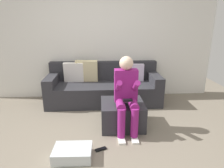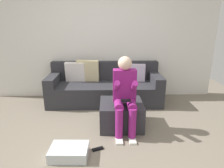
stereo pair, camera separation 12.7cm
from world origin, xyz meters
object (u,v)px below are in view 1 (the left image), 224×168
object	(u,v)px
ottoman	(122,114)
remote_near_ottoman	(101,149)
couch_sectional	(104,88)
storage_bin	(73,153)
person_seated	(127,93)

from	to	relation	value
ottoman	remote_near_ottoman	bearing A→B (deg)	-118.96
couch_sectional	remote_near_ottoman	size ratio (longest dim) A/B	15.21
ottoman	storage_bin	xyz separation A→B (m)	(-0.72, -0.80, -0.14)
ottoman	person_seated	world-z (taller)	person_seated
ottoman	remote_near_ottoman	size ratio (longest dim) A/B	4.46
storage_bin	ottoman	bearing A→B (deg)	47.78
couch_sectional	ottoman	xyz separation A→B (m)	(0.28, -1.09, -0.10)
person_seated	storage_bin	xyz separation A→B (m)	(-0.76, -0.62, -0.57)
ottoman	storage_bin	bearing A→B (deg)	-132.22
person_seated	remote_near_ottoman	bearing A→B (deg)	-130.08
remote_near_ottoman	couch_sectional	bearing A→B (deg)	65.12
couch_sectional	storage_bin	distance (m)	1.95
couch_sectional	ottoman	bearing A→B (deg)	-75.31
storage_bin	remote_near_ottoman	world-z (taller)	storage_bin
storage_bin	remote_near_ottoman	xyz separation A→B (m)	(0.36, 0.14, -0.06)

